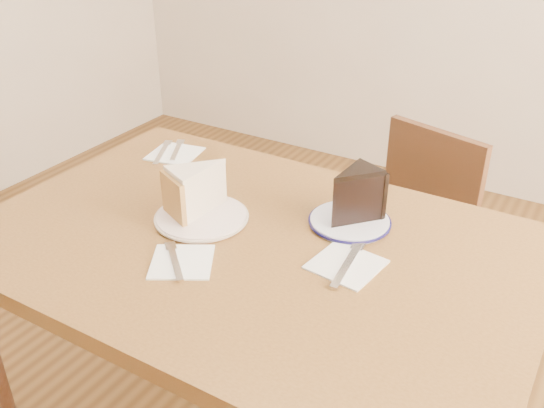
{
  "coord_description": "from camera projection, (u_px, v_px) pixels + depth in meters",
  "views": [
    {
      "loc": [
        0.6,
        -0.92,
        1.45
      ],
      "look_at": [
        0.0,
        0.08,
        0.8
      ],
      "focal_mm": 40.0,
      "sensor_mm": 36.0,
      "label": 1
    }
  ],
  "objects": [
    {
      "name": "table",
      "position": [
        252.0,
        277.0,
        1.35
      ],
      "size": [
        1.2,
        0.8,
        0.75
      ],
      "color": "#4D3115",
      "rests_on": "ground"
    },
    {
      "name": "chair_far",
      "position": [
        402.0,
        246.0,
        1.86
      ],
      "size": [
        0.48,
        0.48,
        0.78
      ],
      "rotation": [
        0.0,
        0.0,
        2.86
      ],
      "color": "#351D10",
      "rests_on": "ground"
    },
    {
      "name": "plate_cream",
      "position": [
        202.0,
        217.0,
        1.37
      ],
      "size": [
        0.2,
        0.2,
        0.01
      ],
      "primitive_type": "cylinder",
      "color": "silver",
      "rests_on": "table"
    },
    {
      "name": "plate_navy",
      "position": [
        350.0,
        221.0,
        1.36
      ],
      "size": [
        0.18,
        0.18,
        0.01
      ],
      "primitive_type": "cylinder",
      "color": "white",
      "rests_on": "table"
    },
    {
      "name": "carrot_cake",
      "position": [
        201.0,
        190.0,
        1.37
      ],
      "size": [
        0.14,
        0.16,
        0.1
      ],
      "primitive_type": null,
      "rotation": [
        0.0,
        0.0,
        -0.42
      ],
      "color": "beige",
      "rests_on": "plate_cream"
    },
    {
      "name": "chocolate_cake",
      "position": [
        352.0,
        198.0,
        1.33
      ],
      "size": [
        0.12,
        0.14,
        0.11
      ],
      "primitive_type": null,
      "rotation": [
        0.0,
        0.0,
        2.76
      ],
      "color": "black",
      "rests_on": "plate_navy"
    },
    {
      "name": "napkin_cream",
      "position": [
        182.0,
        262.0,
        1.23
      ],
      "size": [
        0.17,
        0.17,
        0.0
      ],
      "primitive_type": "cube",
      "rotation": [
        0.0,
        0.0,
        0.53
      ],
      "color": "white",
      "rests_on": "table"
    },
    {
      "name": "napkin_navy",
      "position": [
        346.0,
        264.0,
        1.22
      ],
      "size": [
        0.14,
        0.14,
        0.0
      ],
      "primitive_type": "cube",
      "rotation": [
        0.0,
        0.0,
        -0.12
      ],
      "color": "white",
      "rests_on": "table"
    },
    {
      "name": "napkin_spare",
      "position": [
        175.0,
        154.0,
        1.69
      ],
      "size": [
        0.15,
        0.15,
        0.0
      ],
      "primitive_type": "cube",
      "rotation": [
        0.0,
        0.0,
        0.19
      ],
      "color": "white",
      "rests_on": "table"
    },
    {
      "name": "fork_cream",
      "position": [
        175.0,
        261.0,
        1.22
      ],
      "size": [
        0.11,
        0.1,
        0.0
      ],
      "primitive_type": "cube",
      "rotation": [
        0.0,
        0.0,
        0.83
      ],
      "color": "silver",
      "rests_on": "napkin_cream"
    },
    {
      "name": "knife_navy",
      "position": [
        347.0,
        264.0,
        1.21
      ],
      "size": [
        0.04,
        0.17,
        0.0
      ],
      "primitive_type": "cube",
      "rotation": [
        0.0,
        0.0,
        0.12
      ],
      "color": "silver",
      "rests_on": "napkin_navy"
    },
    {
      "name": "fork_spare",
      "position": [
        177.0,
        150.0,
        1.7
      ],
      "size": [
        0.08,
        0.13,
        0.0
      ],
      "primitive_type": "cube",
      "rotation": [
        0.0,
        0.0,
        0.5
      ],
      "color": "silver",
      "rests_on": "napkin_spare"
    },
    {
      "name": "knife_spare",
      "position": [
        162.0,
        152.0,
        1.69
      ],
      "size": [
        0.08,
        0.15,
        0.0
      ],
      "primitive_type": "cube",
      "rotation": [
        0.0,
        0.0,
        0.46
      ],
      "color": "silver",
      "rests_on": "napkin_spare"
    }
  ]
}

